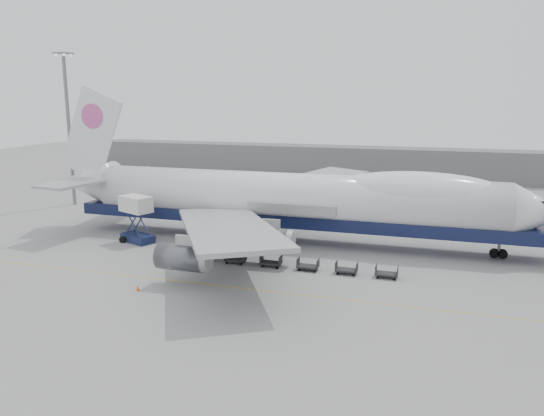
% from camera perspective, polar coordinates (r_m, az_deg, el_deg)
% --- Properties ---
extents(ground, '(260.00, 260.00, 0.00)m').
position_cam_1_polar(ground, '(57.86, -1.13, -6.63)').
color(ground, gray).
rests_on(ground, ground).
extents(apron_line, '(60.00, 0.15, 0.01)m').
position_cam_1_polar(apron_line, '(52.52, -3.19, -8.62)').
color(apron_line, gold).
rests_on(apron_line, ground).
extents(hangar, '(110.00, 8.00, 7.00)m').
position_cam_1_polar(hangar, '(125.95, 4.49, 5.12)').
color(hangar, slate).
rests_on(hangar, ground).
extents(floodlight_mast, '(2.40, 2.40, 25.43)m').
position_cam_1_polar(floodlight_mast, '(96.46, -21.05, 8.70)').
color(floodlight_mast, slate).
rests_on(floodlight_mast, ground).
extents(airliner, '(67.00, 55.30, 19.98)m').
position_cam_1_polar(airliner, '(67.41, 2.55, 0.99)').
color(airliner, white).
rests_on(airliner, ground).
extents(catering_truck, '(5.08, 4.33, 6.01)m').
position_cam_1_polar(catering_truck, '(69.84, -14.37, -0.84)').
color(catering_truck, '#1A234E').
rests_on(catering_truck, ground).
extents(traffic_cone, '(0.36, 0.36, 0.53)m').
position_cam_1_polar(traffic_cone, '(53.40, -14.25, -8.35)').
color(traffic_cone, '#F6500C').
rests_on(traffic_cone, ground).
extents(dolly_0, '(2.30, 1.35, 1.30)m').
position_cam_1_polar(dolly_0, '(63.26, -11.04, -4.72)').
color(dolly_0, '#2D2D30').
rests_on(dolly_0, ground).
extents(dolly_1, '(2.30, 1.35, 1.30)m').
position_cam_1_polar(dolly_1, '(61.46, -7.59, -5.09)').
color(dolly_1, '#2D2D30').
rests_on(dolly_1, ground).
extents(dolly_2, '(2.30, 1.35, 1.30)m').
position_cam_1_polar(dolly_2, '(59.90, -3.94, -5.47)').
color(dolly_2, '#2D2D30').
rests_on(dolly_2, ground).
extents(dolly_3, '(2.30, 1.35, 1.30)m').
position_cam_1_polar(dolly_3, '(58.59, -0.11, -5.84)').
color(dolly_3, '#2D2D30').
rests_on(dolly_3, ground).
extents(dolly_4, '(2.30, 1.35, 1.30)m').
position_cam_1_polar(dolly_4, '(57.56, 3.89, -6.20)').
color(dolly_4, '#2D2D30').
rests_on(dolly_4, ground).
extents(dolly_5, '(2.30, 1.35, 1.30)m').
position_cam_1_polar(dolly_5, '(56.82, 8.01, -6.54)').
color(dolly_5, '#2D2D30').
rests_on(dolly_5, ground).
extents(dolly_6, '(2.30, 1.35, 1.30)m').
position_cam_1_polar(dolly_6, '(56.37, 12.23, -6.85)').
color(dolly_6, '#2D2D30').
rests_on(dolly_6, ground).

